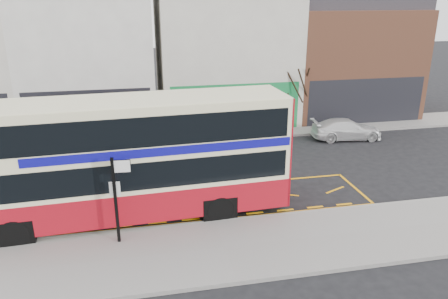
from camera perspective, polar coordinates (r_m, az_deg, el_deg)
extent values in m
plane|color=black|center=(17.66, -1.46, -9.10)|extent=(120.00, 120.00, 0.00)
cube|color=gray|center=(15.67, 0.07, -12.83)|extent=(40.00, 4.00, 0.15)
cube|color=gray|center=(17.30, -1.24, -9.47)|extent=(40.00, 0.15, 0.15)
cube|color=gray|center=(27.69, -5.51, 1.87)|extent=(50.00, 3.00, 0.15)
cube|color=white|center=(30.64, -17.13, 11.33)|extent=(8.00, 8.00, 9.00)
cube|color=black|center=(27.30, -17.19, 4.15)|extent=(7.36, 0.06, 3.20)
cube|color=black|center=(27.37, -17.15, 3.75)|extent=(5.60, 0.04, 2.00)
cube|color=silver|center=(31.16, -0.06, 11.84)|extent=(9.00, 8.00, 8.50)
cube|color=#167B3C|center=(27.85, 1.58, 5.32)|extent=(8.28, 0.06, 3.20)
cube|color=black|center=(27.92, 1.57, 4.94)|extent=(6.30, 0.04, 2.00)
cube|color=#9B593E|center=(34.17, 15.18, 11.02)|extent=(9.00, 8.00, 7.50)
cube|color=black|center=(31.11, 18.04, 5.89)|extent=(8.28, 0.06, 3.20)
cube|color=black|center=(31.17, 17.98, 5.54)|extent=(6.30, 0.04, 2.00)
cube|color=#F0E8B6|center=(17.15, -11.97, -0.87)|extent=(12.19, 3.34, 4.44)
cube|color=maroon|center=(17.77, -11.60, -5.76)|extent=(12.23, 3.39, 1.21)
cube|color=maroon|center=(18.33, 7.10, 0.77)|extent=(0.20, 2.78, 4.44)
cube|color=black|center=(17.26, -11.90, -1.81)|extent=(11.71, 3.38, 1.04)
cube|color=black|center=(16.74, -12.29, 3.44)|extent=(11.71, 3.38, 1.10)
cube|color=#0F0C87|center=(17.03, -8.42, 1.26)|extent=(9.78, 3.27, 0.33)
cube|color=#F0E8B6|center=(16.53, -12.49, 6.18)|extent=(12.18, 3.24, 0.13)
cylinder|color=black|center=(17.26, -25.74, -9.89)|extent=(1.11, 0.36, 1.10)
cylinder|color=black|center=(19.46, -24.47, -6.34)|extent=(1.11, 0.36, 1.10)
cylinder|color=black|center=(17.24, -0.55, -7.79)|extent=(1.11, 0.36, 1.10)
cylinder|color=black|center=(19.43, -2.33, -4.49)|extent=(1.11, 0.36, 1.10)
cube|color=black|center=(15.64, -13.97, -6.53)|extent=(0.11, 0.11, 3.19)
cube|color=white|center=(15.10, -13.16, -2.14)|extent=(0.58, 0.08, 0.47)
cube|color=white|center=(15.52, -14.07, -5.02)|extent=(0.37, 0.06, 0.53)
imported|color=#3D3F45|center=(26.02, -9.54, 1.85)|extent=(4.18, 2.12, 1.32)
imported|color=white|center=(27.97, 15.69, 2.57)|extent=(4.46, 2.19, 1.25)
cylinder|color=black|center=(29.46, 9.14, 4.61)|extent=(0.24, 0.24, 1.93)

